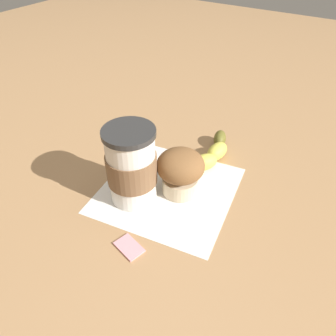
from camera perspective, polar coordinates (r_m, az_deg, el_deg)
ground_plane at (r=0.67m, az=0.00°, el=-3.85°), size 3.00×3.00×0.00m
paper_napkin at (r=0.67m, az=0.00°, el=-3.81°), size 0.29×0.29×0.00m
coffee_cup at (r=0.61m, az=-6.38°, el=0.36°), size 0.10×0.10×0.15m
muffin at (r=0.63m, az=2.18°, el=-0.41°), size 0.09×0.09×0.10m
banana at (r=0.74m, az=6.90°, el=2.26°), size 0.20×0.09×0.04m
sugar_packet at (r=0.58m, az=-6.81°, el=-13.41°), size 0.04×0.06×0.01m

